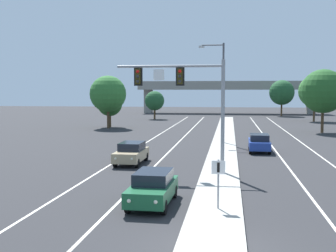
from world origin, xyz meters
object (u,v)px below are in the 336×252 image
(car_oncoming_green, at_px, (153,188))
(tree_far_left_c, at_px, (155,101))
(median_sign_post, at_px, (218,177))
(tree_far_left_b, at_px, (110,104))
(tree_far_right_c, at_px, (315,91))
(overhead_signal_mast, at_px, (188,92))
(street_lamp_median, at_px, (221,87))
(tree_far_left_a, at_px, (108,94))
(car_receding_blue, at_px, (259,143))
(car_oncoming_tan, at_px, (131,153))
(tree_far_right_a, at_px, (282,93))
(tree_far_right_b, at_px, (323,91))

(car_oncoming_green, height_order, tree_far_left_c, tree_far_left_c)
(median_sign_post, relative_size, tree_far_left_b, 0.42)
(tree_far_right_c, bearing_deg, overhead_signal_mast, -108.69)
(street_lamp_median, height_order, tree_far_left_a, street_lamp_median)
(overhead_signal_mast, distance_m, car_receding_blue, 12.94)
(car_oncoming_tan, xyz_separation_m, tree_far_right_a, (18.04, 63.93, 4.19))
(tree_far_right_b, bearing_deg, car_oncoming_tan, -125.32)
(overhead_signal_mast, relative_size, car_receding_blue, 1.60)
(car_oncoming_green, distance_m, tree_far_right_b, 41.04)
(car_oncoming_green, relative_size, tree_far_left_c, 0.84)
(median_sign_post, bearing_deg, car_oncoming_tan, 119.24)
(street_lamp_median, bearing_deg, median_sign_post, -88.98)
(car_oncoming_green, bearing_deg, tree_far_left_c, 99.81)
(car_receding_blue, bearing_deg, tree_far_right_b, 64.18)
(car_oncoming_tan, bearing_deg, tree_far_right_a, 74.24)
(car_receding_blue, xyz_separation_m, tree_far_left_c, (-16.75, 42.42, 2.66))
(median_sign_post, height_order, car_oncoming_tan, median_sign_post)
(tree_far_right_b, bearing_deg, tree_far_left_c, 137.79)
(tree_far_right_c, bearing_deg, tree_far_left_c, 175.42)
(median_sign_post, distance_m, car_oncoming_green, 3.28)
(tree_far_right_a, bearing_deg, tree_far_left_c, -151.21)
(tree_far_right_a, bearing_deg, tree_far_right_b, -88.69)
(street_lamp_median, height_order, tree_far_left_c, street_lamp_median)
(overhead_signal_mast, height_order, street_lamp_median, street_lamp_median)
(car_oncoming_tan, xyz_separation_m, tree_far_right_c, (21.77, 47.87, 4.46))
(tree_far_left_b, height_order, tree_far_left_a, tree_far_left_a)
(tree_far_left_a, bearing_deg, car_oncoming_tan, -70.94)
(car_receding_blue, relative_size, tree_far_left_a, 0.60)
(car_oncoming_green, bearing_deg, overhead_signal_mast, 83.52)
(overhead_signal_mast, bearing_deg, car_oncoming_tan, 144.68)
(car_oncoming_green, relative_size, tree_far_right_a, 0.59)
(median_sign_post, bearing_deg, tree_far_right_b, 72.43)
(tree_far_left_c, bearing_deg, tree_far_left_a, -98.70)
(car_receding_blue, relative_size, tree_far_left_b, 0.85)
(car_oncoming_green, relative_size, car_oncoming_tan, 1.00)
(overhead_signal_mast, xyz_separation_m, tree_far_right_b, (14.40, 29.85, -0.00))
(tree_far_left_b, height_order, tree_far_right_a, tree_far_right_a)
(street_lamp_median, bearing_deg, tree_far_right_b, 46.72)
(tree_far_right_b, height_order, tree_far_right_a, tree_far_right_b)
(street_lamp_median, xyz_separation_m, car_receding_blue, (3.51, -5.47, -4.97))
(overhead_signal_mast, height_order, tree_far_left_b, overhead_signal_mast)
(tree_far_right_a, height_order, tree_far_right_c, tree_far_right_c)
(car_receding_blue, bearing_deg, car_oncoming_tan, -141.51)
(overhead_signal_mast, relative_size, car_oncoming_green, 1.60)
(overhead_signal_mast, bearing_deg, tree_far_left_b, 113.42)
(street_lamp_median, xyz_separation_m, tree_far_left_b, (-16.69, 18.12, -2.34))
(median_sign_post, xyz_separation_m, street_lamp_median, (-0.45, 25.15, 4.21))
(street_lamp_median, relative_size, car_oncoming_tan, 2.23)
(median_sign_post, height_order, tree_far_right_c, tree_far_right_c)
(car_oncoming_tan, height_order, tree_far_right_a, tree_far_right_a)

